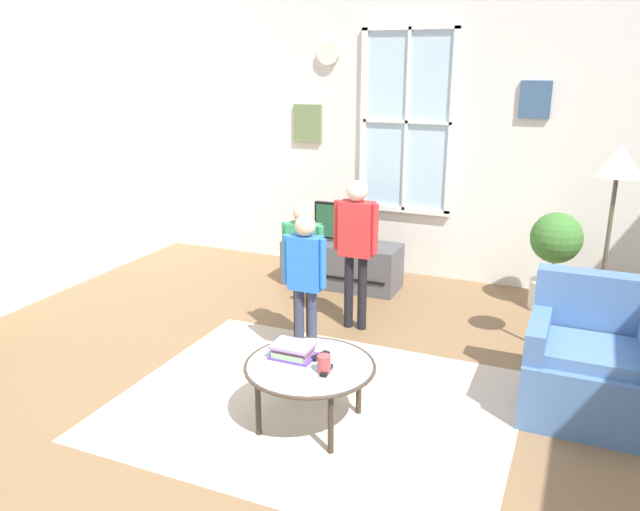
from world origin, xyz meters
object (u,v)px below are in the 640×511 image
Objects in this scene: coffee_table at (310,368)px; person_blue_shirt at (305,272)px; tv_stand at (342,264)px; potted_plant_by_window at (555,254)px; person_red_shirt at (356,238)px; remote_near_cup at (327,370)px; floor_lamp at (616,184)px; television at (342,222)px; cup at (324,364)px; person_green_shirt at (304,258)px; book_stack at (293,351)px; remote_near_books at (320,356)px; armchair at (589,365)px.

person_blue_shirt is (-0.39, 0.80, 0.32)m from coffee_table.
tv_stand is 1.29× the size of potted_plant_by_window.
person_red_shirt is at bearing -143.22° from potted_plant_by_window.
remote_near_cup is 2.33m from floor_lamp.
floor_lamp is (2.36, -1.00, 1.17)m from tv_stand.
television is (-0.00, -0.00, 0.44)m from tv_stand.
remote_near_cup is 1.04m from person_blue_shirt.
cup is 1.03m from person_blue_shirt.
potted_plant_by_window is 0.54× the size of floor_lamp.
remote_near_cup is at bearing -59.30° from person_green_shirt.
coffee_table is at bearing -80.17° from person_red_shirt.
person_red_shirt is at bearing 94.87° from book_stack.
floor_lamp reaches higher than cup.
coffee_table is at bearing -114.96° from potted_plant_by_window.
floor_lamp reaches higher than remote_near_cup.
tv_stand is 0.70× the size of floor_lamp.
person_red_shirt reaches higher than remote_near_cup.
book_stack is (0.62, -2.42, -0.21)m from television.
person_blue_shirt is at bearing -131.47° from potted_plant_by_window.
tv_stand is 2.49m from remote_near_books.
person_blue_shirt is at bearing -77.67° from television.
floor_lamp is at bearing 45.90° from remote_near_cup.
potted_plant_by_window reaches higher than book_stack.
book_stack is 0.23× the size of person_green_shirt.
television is 1.08m from person_red_shirt.
remote_near_cup is at bearing -148.23° from armchair.
person_red_shirt is 0.54m from person_green_shirt.
potted_plant_by_window is at bearing 64.40° from remote_near_books.
cup is (0.26, -0.11, 0.01)m from book_stack.
tv_stand is at bearing 109.10° from cup.
potted_plant_by_window is (1.99, 0.17, -0.14)m from television.
tv_stand is at bearing 145.03° from armchair.
remote_near_books reaches higher than coffee_table.
book_stack is 2.44m from floor_lamp.
cup is 0.10× the size of person_blue_shirt.
person_green_shirt reaches higher than remote_near_books.
potted_plant_by_window is 1.50m from floor_lamp.
television is 0.64× the size of potted_plant_by_window.
remote_near_books is 1.49m from person_red_shirt.
armchair is (2.33, -1.63, -0.34)m from television.
person_blue_shirt is at bearing 120.72° from cup.
person_blue_shirt is (-0.41, 0.69, 0.29)m from remote_near_books.
person_green_shirt is 0.69× the size of floor_lamp.
coffee_table is 2.40m from floor_lamp.
remote_near_cup is 0.12× the size of person_green_shirt.
tv_stand is 1.03× the size of person_blue_shirt.
television is 2.60m from coffee_table.
person_red_shirt is at bearing 99.83° from coffee_table.
cup is at bearing -134.16° from floor_lamp.
person_blue_shirt is (-0.51, 0.86, 0.25)m from cup.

